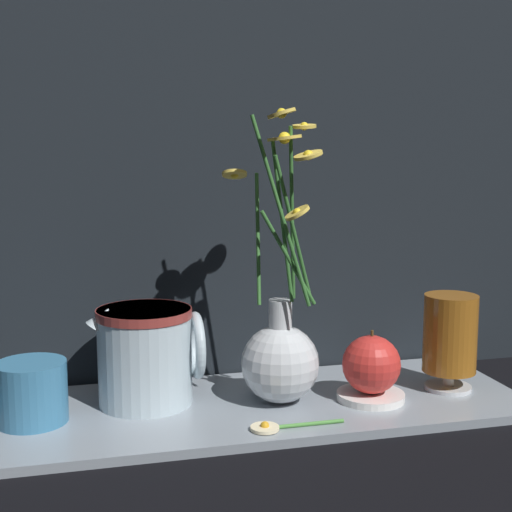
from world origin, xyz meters
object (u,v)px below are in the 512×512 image
object	(u,v)px
ceramic_pitcher	(147,352)
tea_glass	(450,336)
yellow_mug	(30,393)
orange_fruit	(371,364)
vase_with_flowers	(280,353)

from	to	relation	value
ceramic_pitcher	tea_glass	xyz separation A→B (m)	(0.43, -0.05, 0.01)
yellow_mug	orange_fruit	distance (m)	0.45
tea_glass	yellow_mug	bearing A→B (deg)	178.51
ceramic_pitcher	orange_fruit	bearing A→B (deg)	-12.00
vase_with_flowers	ceramic_pitcher	size ratio (longest dim) A/B	2.56
orange_fruit	vase_with_flowers	bearing A→B (deg)	169.73
tea_glass	vase_with_flowers	bearing A→B (deg)	177.80
orange_fruit	tea_glass	bearing A→B (deg)	5.83
yellow_mug	vase_with_flowers	bearing A→B (deg)	-0.95
ceramic_pitcher	tea_glass	bearing A→B (deg)	-6.82
ceramic_pitcher	tea_glass	world-z (taller)	ceramic_pitcher
vase_with_flowers	ceramic_pitcher	world-z (taller)	vase_with_flowers
vase_with_flowers	yellow_mug	size ratio (longest dim) A/B	3.97
orange_fruit	yellow_mug	bearing A→B (deg)	176.46
yellow_mug	orange_fruit	world-z (taller)	orange_fruit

